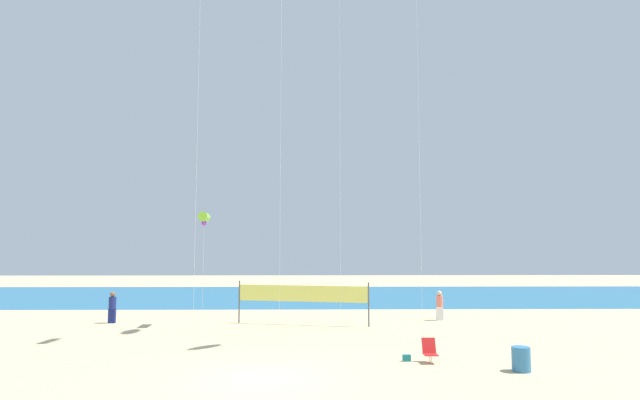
{
  "coord_description": "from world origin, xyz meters",
  "views": [
    {
      "loc": [
        1.62,
        -17.55,
        4.39
      ],
      "look_at": [
        1.96,
        6.18,
        6.53
      ],
      "focal_mm": 28.76,
      "sensor_mm": 36.0,
      "label": 1
    }
  ],
  "objects": [
    {
      "name": "ocean_band",
      "position": [
        0.0,
        28.52,
        0.0
      ],
      "size": [
        120.0,
        20.0,
        0.01
      ],
      "primitive_type": "cube",
      "color": "#1E6B99",
      "rests_on": "ground"
    },
    {
      "name": "trash_barrel",
      "position": [
        8.98,
        0.8,
        0.42
      ],
      "size": [
        0.64,
        0.64,
        0.85
      ],
      "primitive_type": "cylinder",
      "color": "teal",
      "rests_on": "ground"
    },
    {
      "name": "folding_beach_chair",
      "position": [
        6.07,
        2.24,
        0.47
      ],
      "size": [
        0.52,
        0.65,
        0.89
      ],
      "rotation": [
        0.0,
        0.0,
        0.01
      ],
      "color": "red",
      "rests_on": "ground"
    },
    {
      "name": "ground_plane",
      "position": [
        0.0,
        0.0,
        0.0
      ],
      "size": [
        120.0,
        120.0,
        0.0
      ],
      "primitive_type": "plane",
      "color": "#D1BC89"
    },
    {
      "name": "beachgoer_coral_shirt",
      "position": [
        9.2,
        13.25,
        0.93
      ],
      "size": [
        0.4,
        0.4,
        1.73
      ],
      "rotation": [
        0.0,
        0.0,
        4.74
      ],
      "color": "white",
      "rests_on": "ground"
    },
    {
      "name": "volleyball_net",
      "position": [
        1.05,
        11.62,
        1.63
      ],
      "size": [
        7.38,
        1.66,
        2.4
      ],
      "color": "#4C4C51",
      "rests_on": "ground"
    },
    {
      "name": "kite_lime_tube",
      "position": [
        -4.48,
        11.31,
        5.99
      ],
      "size": [
        0.62,
        1.44,
        6.28
      ],
      "color": "silver",
      "rests_on": "ground"
    },
    {
      "name": "beachgoer_navy_shirt",
      "position": [
        -9.88,
        12.43,
        0.95
      ],
      "size": [
        0.41,
        0.41,
        1.77
      ],
      "rotation": [
        0.0,
        0.0,
        1.1
      ],
      "color": "navy",
      "rests_on": "ground"
    },
    {
      "name": "beach_handbag",
      "position": [
        5.23,
        2.46,
        0.12
      ],
      "size": [
        0.31,
        0.15,
        0.25
      ],
      "primitive_type": "cube",
      "color": "#19727A",
      "rests_on": "ground"
    }
  ]
}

